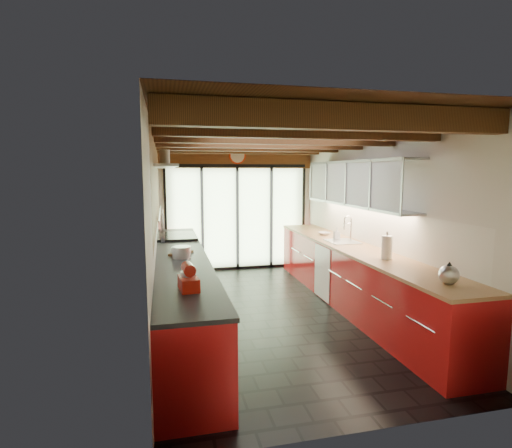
{
  "coord_description": "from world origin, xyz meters",
  "views": [
    {
      "loc": [
        -1.47,
        -5.38,
        2.03
      ],
      "look_at": [
        -0.14,
        0.4,
        1.25
      ],
      "focal_mm": 28.0,
      "sensor_mm": 36.0,
      "label": 1
    }
  ],
  "objects_px": {
    "stand_mixer": "(188,279)",
    "soap_bottle": "(337,234)",
    "kettle": "(449,274)",
    "paper_towel": "(387,248)",
    "bowl": "(324,234)"
  },
  "relations": [
    {
      "from": "paper_towel",
      "to": "soap_bottle",
      "type": "relative_size",
      "value": 1.78
    },
    {
      "from": "bowl",
      "to": "stand_mixer",
      "type": "bearing_deg",
      "value": -132.27
    },
    {
      "from": "kettle",
      "to": "paper_towel",
      "type": "relative_size",
      "value": 0.73
    },
    {
      "from": "soap_bottle",
      "to": "kettle",
      "type": "bearing_deg",
      "value": -90.0
    },
    {
      "from": "stand_mixer",
      "to": "kettle",
      "type": "distance_m",
      "value": 2.57
    },
    {
      "from": "kettle",
      "to": "bowl",
      "type": "height_order",
      "value": "kettle"
    },
    {
      "from": "stand_mixer",
      "to": "paper_towel",
      "type": "distance_m",
      "value": 2.65
    },
    {
      "from": "stand_mixer",
      "to": "soap_bottle",
      "type": "relative_size",
      "value": 1.53
    },
    {
      "from": "paper_towel",
      "to": "bowl",
      "type": "height_order",
      "value": "paper_towel"
    },
    {
      "from": "paper_towel",
      "to": "bowl",
      "type": "relative_size",
      "value": 1.82
    },
    {
      "from": "kettle",
      "to": "paper_towel",
      "type": "distance_m",
      "value": 1.14
    },
    {
      "from": "paper_towel",
      "to": "soap_bottle",
      "type": "bearing_deg",
      "value": 90.0
    },
    {
      "from": "stand_mixer",
      "to": "soap_bottle",
      "type": "distance_m",
      "value": 3.41
    },
    {
      "from": "stand_mixer",
      "to": "bowl",
      "type": "bearing_deg",
      "value": 47.73
    },
    {
      "from": "bowl",
      "to": "kettle",
      "type": "bearing_deg",
      "value": -90.0
    }
  ]
}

